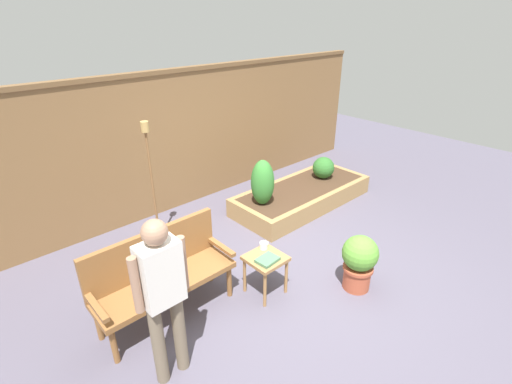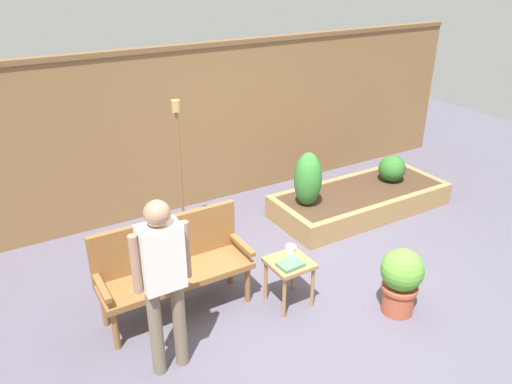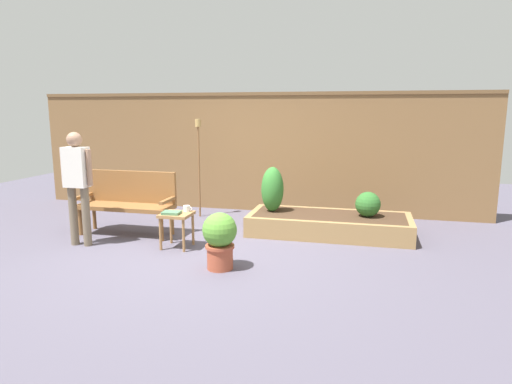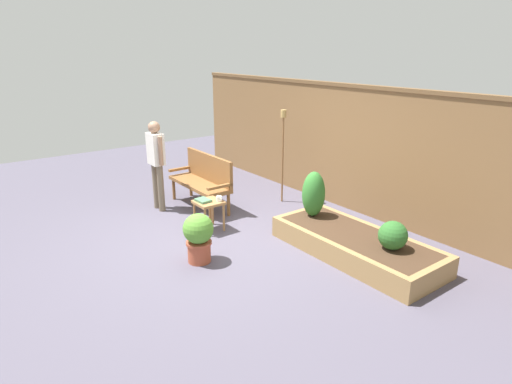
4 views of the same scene
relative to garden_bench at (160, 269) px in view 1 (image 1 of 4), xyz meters
name	(u,v)px [view 1 (image 1 of 4)]	position (x,y,z in m)	size (l,w,h in m)	color
ground_plane	(293,280)	(1.37, -0.59, -0.54)	(14.00, 14.00, 0.00)	#514C5B
fence_back	(170,142)	(1.37, 2.01, 0.55)	(8.40, 0.14, 2.16)	brown
garden_bench	(160,269)	(0.00, 0.00, 0.00)	(1.44, 0.48, 0.94)	brown
side_table	(266,263)	(1.00, -0.50, -0.15)	(0.40, 0.40, 0.48)	#9E7042
cup_on_table	(264,245)	(1.10, -0.37, -0.02)	(0.12, 0.09, 0.08)	white
book_on_table	(268,260)	(0.96, -0.57, -0.05)	(0.23, 0.18, 0.04)	#4C7A56
potted_boxwood	(359,260)	(1.83, -1.16, -0.17)	(0.41, 0.41, 0.68)	#A84C33
raised_planter_bed	(302,195)	(2.95, 0.66, -0.39)	(2.40, 1.00, 0.30)	#997547
shrub_near_bench	(263,182)	(2.07, 0.68, 0.10)	(0.34, 0.34, 0.69)	brown
shrub_far_corner	(323,168)	(3.50, 0.68, -0.06)	(0.37, 0.37, 0.37)	brown
tiki_torch	(150,163)	(0.65, 1.28, 0.62)	(0.10, 0.10, 1.69)	brown
person_by_bench	(162,290)	(-0.34, -0.72, 0.39)	(0.47, 0.20, 1.56)	#70604C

